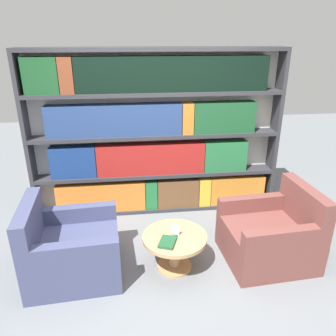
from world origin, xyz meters
name	(u,v)px	position (x,y,z in m)	size (l,w,h in m)	color
ground_plane	(169,273)	(0.00, 0.00, 0.00)	(14.00, 14.00, 0.00)	slate
bookshelf	(155,136)	(-0.02, 1.45, 1.10)	(3.38, 0.30, 2.24)	silver
armchair_left	(70,250)	(-1.03, 0.13, 0.29)	(0.98, 0.90, 0.86)	#42476B
armchair_right	(271,236)	(1.17, 0.14, 0.29)	(0.98, 0.90, 0.86)	brown
coffee_table	(175,245)	(0.07, 0.10, 0.29)	(0.69, 0.69, 0.40)	tan
table_sign	(175,232)	(0.07, 0.10, 0.46)	(0.10, 0.06, 0.13)	black
stray_book	(167,242)	(-0.02, -0.03, 0.42)	(0.22, 0.25, 0.03)	#1E512D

